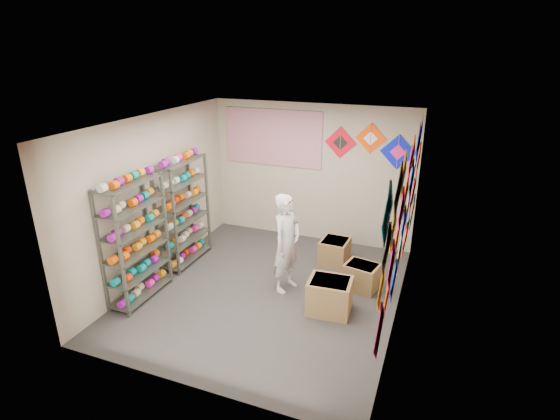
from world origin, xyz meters
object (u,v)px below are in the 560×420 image
at_px(carton_b, 362,276).
at_px(shelf_rack_front, 135,241).
at_px(shopkeeper, 287,243).
at_px(carton_c, 335,252).
at_px(carton_a, 330,296).
at_px(shelf_rack_back, 183,212).

bearing_deg(carton_b, shelf_rack_front, -143.02).
relative_size(shopkeeper, carton_c, 3.07).
bearing_deg(carton_a, shelf_rack_back, 163.49).
bearing_deg(carton_c, shelf_rack_front, -136.78).
distance_m(shelf_rack_back, carton_c, 2.78).
height_order(shelf_rack_front, carton_c, shelf_rack_front).
bearing_deg(carton_c, carton_b, -44.54).
relative_size(shopkeeper, carton_b, 3.11).
xyz_separation_m(shelf_rack_back, carton_a, (2.85, -0.64, -0.69)).
bearing_deg(shelf_rack_front, shelf_rack_back, 90.00).
distance_m(shelf_rack_back, carton_b, 3.25).
relative_size(shelf_rack_back, carton_b, 3.67).
distance_m(shopkeeper, carton_a, 1.05).
height_order(shelf_rack_front, shopkeeper, shelf_rack_front).
bearing_deg(shelf_rack_front, carton_b, 25.16).
bearing_deg(shelf_rack_back, shopkeeper, -7.21).
bearing_deg(shelf_rack_front, carton_a, 13.04).
height_order(carton_b, carton_c, carton_c).
relative_size(carton_a, carton_c, 1.18).
bearing_deg(shopkeeper, shelf_rack_front, 131.79).
bearing_deg(shopkeeper, carton_c, -9.76).
height_order(shopkeeper, carton_c, shopkeeper).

